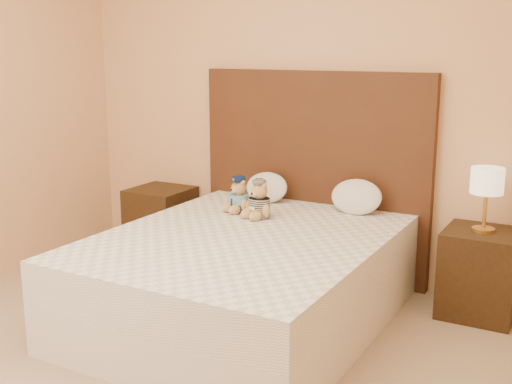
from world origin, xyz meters
TOP-DOWN VIEW (x-y plane):
  - room_walls at (0.00, 0.46)m, footprint 4.04×4.52m
  - bed at (0.00, 1.20)m, footprint 1.60×2.00m
  - headboard at (0.00, 2.21)m, footprint 1.75×0.08m
  - nightstand_left at (-1.25, 2.00)m, footprint 0.45×0.45m
  - nightstand_right at (1.25, 2.00)m, footprint 0.45×0.45m
  - lamp at (1.25, 2.00)m, footprint 0.20×0.20m
  - teddy_police at (-0.32, 1.67)m, footprint 0.27×0.26m
  - teddy_prisoner at (-0.12, 1.60)m, footprint 0.28×0.27m
  - pillow_left at (-0.29, 2.03)m, footprint 0.33×0.21m
  - pillow_right at (0.40, 2.03)m, footprint 0.36×0.23m

SIDE VIEW (x-z plane):
  - nightstand_left at x=-1.25m, z-range 0.00..0.55m
  - nightstand_right at x=1.25m, z-range 0.00..0.55m
  - bed at x=0.00m, z-range 0.00..0.55m
  - pillow_left at x=-0.29m, z-range 0.55..0.78m
  - teddy_police at x=-0.32m, z-range 0.55..0.79m
  - teddy_prisoner at x=-0.12m, z-range 0.55..0.80m
  - pillow_right at x=0.40m, z-range 0.55..0.80m
  - headboard at x=0.00m, z-range 0.00..1.50m
  - lamp at x=1.25m, z-range 0.65..1.05m
  - room_walls at x=0.00m, z-range 0.45..3.17m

